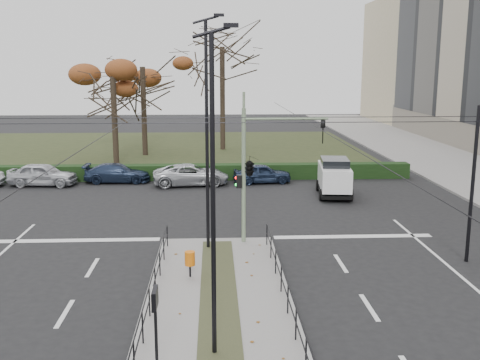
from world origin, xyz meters
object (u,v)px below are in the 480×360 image
(info_panel, at_px, (155,309))
(parked_car_fifth, at_px, (262,173))
(white_van, at_px, (334,176))
(streetlamp_median_far, at_px, (207,133))
(streetlamp_median_near, at_px, (214,195))
(rust_tree, at_px, (142,67))
(bare_tree_near, at_px, (113,83))
(parked_car_first, at_px, (43,174))
(parked_car_third, at_px, (117,173))
(litter_bin, at_px, (190,259))
(parked_car_fourth, at_px, (191,175))
(bare_tree_center, at_px, (222,54))
(traffic_light, at_px, (252,165))

(info_panel, xyz_separation_m, parked_car_fifth, (4.50, 23.21, -1.28))
(white_van, bearing_deg, streetlamp_median_far, -126.86)
(streetlamp_median_near, relative_size, white_van, 1.99)
(rust_tree, relative_size, bare_tree_near, 1.10)
(parked_car_first, bearing_deg, parked_car_third, -75.04)
(litter_bin, distance_m, bare_tree_near, 25.27)
(bare_tree_near, bearing_deg, streetlamp_median_far, -70.79)
(info_panel, xyz_separation_m, streetlamp_median_far, (1.15, 9.80, 2.91))
(info_panel, distance_m, parked_car_fourth, 22.84)
(streetlamp_median_near, distance_m, white_van, 19.79)
(parked_car_third, relative_size, parked_car_fifth, 1.14)
(litter_bin, height_order, bare_tree_center, bare_tree_center)
(parked_car_fourth, height_order, rust_tree, rust_tree)
(white_van, bearing_deg, litter_bin, -121.37)
(parked_car_first, relative_size, bare_tree_center, 0.36)
(white_van, xyz_separation_m, bare_tree_near, (-14.37, 10.95, 5.02))
(rust_tree, xyz_separation_m, bare_tree_near, (-1.66, -4.44, -1.18))
(traffic_light, height_order, info_panel, traffic_light)
(streetlamp_median_far, xyz_separation_m, white_van, (7.21, 9.61, -3.67))
(info_panel, xyz_separation_m, rust_tree, (-4.35, 34.80, 5.44))
(white_van, height_order, bare_tree_center, bare_tree_center)
(white_van, bearing_deg, parked_car_third, 161.36)
(streetlamp_median_near, distance_m, parked_car_first, 24.66)
(parked_car_third, relative_size, bare_tree_center, 0.35)
(traffic_light, distance_m, parked_car_first, 17.79)
(streetlamp_median_near, distance_m, parked_car_third, 23.83)
(litter_bin, height_order, streetlamp_median_far, streetlamp_median_far)
(parked_car_fourth, distance_m, bare_tree_near, 11.09)
(streetlamp_median_near, height_order, parked_car_third, streetlamp_median_near)
(parked_car_first, bearing_deg, parked_car_fourth, -86.76)
(bare_tree_near, bearing_deg, parked_car_fourth, -51.73)
(parked_car_third, distance_m, bare_tree_center, 17.40)
(traffic_light, bearing_deg, bare_tree_near, 114.30)
(litter_bin, relative_size, streetlamp_median_far, 0.10)
(info_panel, distance_m, streetlamp_median_far, 10.29)
(parked_car_first, height_order, parked_car_fourth, parked_car_first)
(bare_tree_center, bearing_deg, parked_car_third, -117.06)
(parked_car_first, bearing_deg, streetlamp_median_far, -136.73)
(streetlamp_median_near, relative_size, parked_car_third, 1.95)
(litter_bin, xyz_separation_m, info_panel, (-0.52, -6.56, 1.11))
(streetlamp_median_near, bearing_deg, white_van, 69.06)
(litter_bin, xyz_separation_m, rust_tree, (-4.87, 28.25, 6.55))
(traffic_light, xyz_separation_m, parked_car_first, (-12.33, 12.55, -2.68))
(parked_car_third, distance_m, rust_tree, 12.85)
(parked_car_third, relative_size, parked_car_fourth, 0.88)
(streetlamp_median_far, distance_m, parked_car_fifth, 14.44)
(parked_car_first, bearing_deg, parked_car_fifth, -84.58)
(streetlamp_median_near, bearing_deg, traffic_light, 80.48)
(rust_tree, bearing_deg, parked_car_third, -92.65)
(streetlamp_median_far, bearing_deg, streetlamp_median_near, -88.50)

